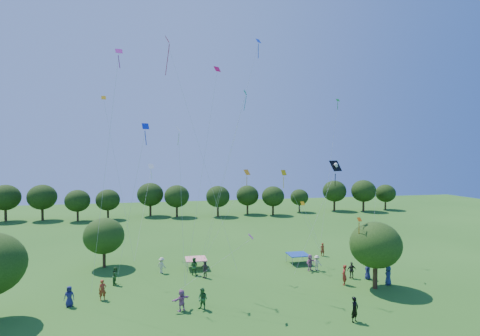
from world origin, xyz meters
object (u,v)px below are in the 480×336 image
object	(u,v)px
tent_red_stripe	(196,259)
pirate_kite	(335,167)
near_tree_north	(104,236)
near_tree_east	(375,245)
man_in_black	(355,309)
red_high_kite	(179,81)
tent_blue	(298,254)

from	to	relation	value
tent_red_stripe	pirate_kite	xyz separation A→B (m)	(12.46, -7.20, 9.96)
near_tree_north	pirate_kite	xyz separation A→B (m)	(22.13, -9.75, 7.57)
near_tree_east	man_in_black	bearing A→B (deg)	-132.26
near_tree_north	red_high_kite	distance (m)	18.51
near_tree_east	tent_red_stripe	size ratio (longest dim) A/B	2.77
near_tree_north	near_tree_east	bearing A→B (deg)	-25.55
pirate_kite	tent_blue	bearing A→B (deg)	99.75
tent_red_stripe	tent_blue	bearing A→B (deg)	-3.04
near_tree_east	near_tree_north	bearing A→B (deg)	154.45
near_tree_north	tent_red_stripe	size ratio (longest dim) A/B	2.44
man_in_black	near_tree_north	bearing A→B (deg)	108.77
near_tree_north	red_high_kite	world-z (taller)	red_high_kite
pirate_kite	near_tree_north	bearing A→B (deg)	156.22
near_tree_north	man_in_black	distance (m)	26.73
red_high_kite	pirate_kite	bearing A→B (deg)	-17.46
near_tree_north	tent_blue	xyz separation A→B (m)	(21.00, -3.15, -2.40)
near_tree_east	pirate_kite	bearing A→B (deg)	142.74
tent_red_stripe	tent_blue	world-z (taller)	same
tent_blue	near_tree_east	bearing A→B (deg)	-65.26
tent_blue	pirate_kite	size ratio (longest dim) A/B	0.21
tent_blue	man_in_black	distance (m)	14.77
tent_red_stripe	red_high_kite	bearing A→B (deg)	-124.64
pirate_kite	near_tree_east	bearing A→B (deg)	-37.26
tent_blue	man_in_black	size ratio (longest dim) A/B	1.19
near_tree_north	near_tree_east	distance (m)	27.79
man_in_black	pirate_kite	size ratio (longest dim) A/B	0.18
tent_red_stripe	man_in_black	bearing A→B (deg)	-56.73
tent_blue	red_high_kite	xyz separation A→B (m)	(-13.19, -2.09, 18.34)
pirate_kite	red_high_kite	bearing A→B (deg)	162.54
near_tree_east	red_high_kite	distance (m)	24.08
near_tree_north	red_high_kite	size ratio (longest dim) A/B	0.24
man_in_black	red_high_kite	size ratio (longest dim) A/B	0.08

